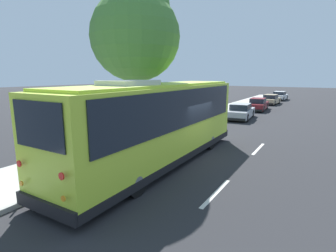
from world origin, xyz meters
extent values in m
plane|color=#28282B|center=(0.00, 0.00, 0.00)|extent=(160.00, 160.00, 0.00)
cube|color=#B2AFA8|center=(0.00, 3.72, 0.07)|extent=(80.00, 3.29, 0.15)
cube|color=#9D9A94|center=(0.00, 2.00, 0.07)|extent=(80.00, 0.14, 0.15)
cube|color=#BCDB38|center=(-1.48, 0.58, 1.78)|extent=(10.83, 2.43, 3.06)
cube|color=black|center=(-1.48, 0.58, 0.39)|extent=(10.89, 2.48, 0.28)
cube|color=black|center=(-1.48, 0.58, 2.46)|extent=(9.95, 2.51, 1.47)
cube|color=black|center=(3.95, 0.63, 2.46)|extent=(0.05, 2.05, 1.54)
cube|color=black|center=(-6.92, 0.53, 2.57)|extent=(0.05, 1.88, 1.18)
cube|color=black|center=(3.95, 0.63, 3.17)|extent=(0.05, 1.69, 0.22)
cube|color=#BCDB38|center=(-1.48, 0.58, 3.35)|extent=(10.17, 2.21, 0.10)
cube|color=silver|center=(-3.42, 0.56, 3.47)|extent=(2.00, 1.34, 0.20)
cube|color=black|center=(3.98, 0.63, 0.43)|extent=(0.12, 2.36, 0.36)
cube|color=black|center=(-6.94, 0.53, 0.43)|extent=(0.12, 2.36, 0.36)
cylinder|color=red|center=(-7.01, 1.38, 1.48)|extent=(0.03, 0.18, 0.18)
cylinder|color=orange|center=(-7.01, 1.38, 0.93)|extent=(0.03, 0.14, 0.14)
cylinder|color=red|center=(-6.99, -0.31, 1.48)|extent=(0.03, 0.18, 0.18)
cylinder|color=orange|center=(-6.99, -0.31, 0.93)|extent=(0.03, 0.14, 0.14)
cube|color=white|center=(4.02, 1.41, 0.60)|extent=(0.04, 0.32, 0.18)
cube|color=white|center=(4.04, -0.16, 0.60)|extent=(0.04, 0.32, 0.18)
cube|color=black|center=(3.58, 1.95, 2.75)|extent=(0.06, 0.10, 0.24)
cylinder|color=black|center=(1.71, 1.62, 0.46)|extent=(0.92, 0.31, 0.92)
cylinder|color=slate|center=(1.71, 1.62, 0.46)|extent=(0.42, 0.32, 0.41)
cylinder|color=black|center=(1.72, -0.41, 0.46)|extent=(0.92, 0.31, 0.92)
cylinder|color=slate|center=(1.72, -0.41, 0.46)|extent=(0.42, 0.32, 0.41)
cylinder|color=black|center=(-4.53, 1.57, 0.46)|extent=(0.92, 0.31, 0.92)
cylinder|color=slate|center=(-4.53, 1.57, 0.46)|extent=(0.42, 0.32, 0.41)
cylinder|color=black|center=(-4.51, -0.46, 0.46)|extent=(0.92, 0.31, 0.92)
cylinder|color=slate|center=(-4.51, -0.46, 0.46)|extent=(0.42, 0.32, 0.41)
cube|color=#A8AAAF|center=(11.99, 0.96, 0.49)|extent=(4.51, 2.07, 0.65)
cube|color=black|center=(11.88, 0.95, 1.06)|extent=(2.19, 1.65, 0.48)
cube|color=#A8AAAF|center=(11.88, 0.95, 1.30)|extent=(2.10, 1.61, 0.05)
cube|color=black|center=(14.20, 1.14, 0.27)|extent=(0.21, 1.67, 0.20)
cube|color=black|center=(9.79, 0.78, 0.27)|extent=(0.21, 1.67, 0.20)
cylinder|color=black|center=(13.31, 1.85, 0.34)|extent=(0.68, 0.25, 0.67)
cylinder|color=slate|center=(13.31, 1.85, 0.34)|extent=(0.32, 0.24, 0.30)
cylinder|color=black|center=(13.44, 0.29, 0.34)|extent=(0.68, 0.25, 0.67)
cylinder|color=slate|center=(13.44, 0.29, 0.34)|extent=(0.32, 0.24, 0.30)
cylinder|color=black|center=(10.55, 1.63, 0.34)|extent=(0.68, 0.25, 0.67)
cylinder|color=slate|center=(10.55, 1.63, 0.34)|extent=(0.32, 0.24, 0.30)
cylinder|color=black|center=(10.68, 0.06, 0.34)|extent=(0.68, 0.25, 0.67)
cylinder|color=slate|center=(10.68, 0.06, 0.34)|extent=(0.32, 0.24, 0.30)
cube|color=maroon|center=(18.58, 0.97, 0.48)|extent=(4.59, 1.93, 0.64)
cube|color=black|center=(18.46, 0.97, 1.04)|extent=(2.21, 1.56, 0.48)
cube|color=maroon|center=(18.46, 0.97, 1.28)|extent=(2.13, 1.52, 0.05)
cube|color=black|center=(20.84, 1.11, 0.26)|extent=(0.18, 1.60, 0.20)
cube|color=black|center=(16.31, 0.83, 0.26)|extent=(0.18, 1.60, 0.20)
cylinder|color=black|center=(19.95, 1.81, 0.33)|extent=(0.66, 0.24, 0.65)
cylinder|color=slate|center=(19.95, 1.81, 0.33)|extent=(0.31, 0.24, 0.29)
cylinder|color=black|center=(20.04, 0.31, 0.33)|extent=(0.66, 0.24, 0.65)
cylinder|color=slate|center=(20.04, 0.31, 0.33)|extent=(0.31, 0.24, 0.29)
cylinder|color=black|center=(17.11, 1.63, 0.33)|extent=(0.66, 0.24, 0.65)
cylinder|color=slate|center=(17.11, 1.63, 0.33)|extent=(0.31, 0.24, 0.29)
cylinder|color=black|center=(17.21, 0.14, 0.33)|extent=(0.66, 0.24, 0.65)
cylinder|color=slate|center=(17.21, 0.14, 0.33)|extent=(0.31, 0.24, 0.29)
cube|color=tan|center=(25.57, 0.91, 0.45)|extent=(4.44, 1.86, 0.60)
cube|color=black|center=(25.45, 0.91, 0.99)|extent=(2.13, 1.54, 0.48)
cube|color=tan|center=(25.45, 0.91, 1.23)|extent=(2.05, 1.50, 0.05)
cube|color=black|center=(27.78, 0.82, 0.25)|extent=(0.15, 1.63, 0.20)
cube|color=black|center=(23.36, 1.00, 0.25)|extent=(0.15, 1.63, 0.20)
cylinder|color=black|center=(26.98, 1.62, 0.30)|extent=(0.61, 0.22, 0.60)
cylinder|color=slate|center=(26.98, 1.62, 0.30)|extent=(0.28, 0.23, 0.27)
cylinder|color=black|center=(26.92, 0.09, 0.30)|extent=(0.61, 0.22, 0.60)
cylinder|color=slate|center=(26.92, 0.09, 0.30)|extent=(0.28, 0.23, 0.27)
cylinder|color=black|center=(24.22, 1.73, 0.30)|extent=(0.61, 0.22, 0.60)
cylinder|color=slate|center=(24.22, 1.73, 0.30)|extent=(0.28, 0.23, 0.27)
cylinder|color=black|center=(24.16, 0.20, 0.30)|extent=(0.61, 0.22, 0.60)
cylinder|color=slate|center=(24.16, 0.20, 0.30)|extent=(0.28, 0.23, 0.27)
cube|color=silver|center=(32.28, 0.83, 0.48)|extent=(4.25, 1.93, 0.63)
cube|color=black|center=(32.17, 0.84, 1.04)|extent=(2.05, 1.58, 0.48)
cube|color=silver|center=(32.17, 0.84, 1.28)|extent=(1.97, 1.54, 0.05)
cube|color=black|center=(34.39, 0.73, 0.26)|extent=(0.16, 1.67, 0.20)
cube|color=black|center=(30.18, 0.94, 0.26)|extent=(0.16, 1.67, 0.20)
cylinder|color=black|center=(33.64, 1.56, 0.32)|extent=(0.66, 0.23, 0.65)
cylinder|color=slate|center=(33.64, 1.56, 0.32)|extent=(0.30, 0.23, 0.29)
cylinder|color=black|center=(33.56, -0.02, 0.32)|extent=(0.66, 0.23, 0.65)
cylinder|color=slate|center=(33.56, -0.02, 0.32)|extent=(0.30, 0.23, 0.29)
cylinder|color=black|center=(31.00, 1.69, 0.32)|extent=(0.66, 0.23, 0.65)
cylinder|color=slate|center=(31.00, 1.69, 0.32)|extent=(0.30, 0.23, 0.29)
cylinder|color=black|center=(30.93, 0.11, 0.32)|extent=(0.66, 0.23, 0.65)
cylinder|color=slate|center=(30.93, 0.11, 0.32)|extent=(0.30, 0.23, 0.29)
cylinder|color=brown|center=(-0.06, 2.89, 2.11)|extent=(0.35, 0.35, 3.91)
sphere|color=#4C8438|center=(-0.06, 2.89, 5.58)|extent=(4.33, 4.33, 4.33)
sphere|color=#528F3C|center=(0.48, 2.89, 6.98)|extent=(2.81, 2.81, 2.81)
cylinder|color=gray|center=(-6.23, 2.46, 0.78)|extent=(0.06, 0.06, 1.26)
cube|color=silver|center=(-3.00, -2.56, 0.00)|extent=(2.40, 0.14, 0.01)
cube|color=silver|center=(3.00, -2.56, 0.00)|extent=(2.40, 0.14, 0.01)
camera|label=1|loc=(-10.56, -5.33, 3.76)|focal=28.00mm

